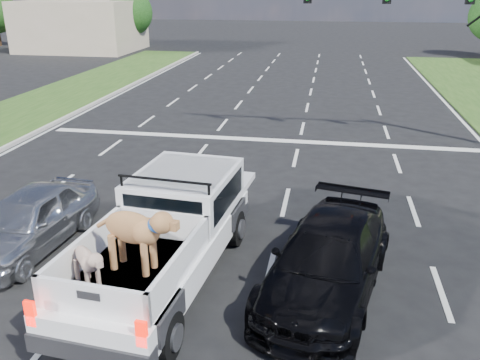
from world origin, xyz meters
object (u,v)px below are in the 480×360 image
object	(u,v)px
pickup_truck	(165,232)
traffic_signal	(461,16)
silver_sedan	(29,220)
black_coupe	(327,260)

from	to	relation	value
pickup_truck	traffic_signal	bearing A→B (deg)	60.37
traffic_signal	pickup_truck	distance (m)	13.73
pickup_truck	silver_sedan	xyz separation A→B (m)	(-3.52, 0.70, -0.34)
traffic_signal	black_coupe	bearing A→B (deg)	-111.39
silver_sedan	black_coupe	xyz separation A→B (m)	(6.83, -0.68, 0.01)
black_coupe	silver_sedan	bearing A→B (deg)	-173.07
silver_sedan	black_coupe	distance (m)	6.86
silver_sedan	black_coupe	size ratio (longest dim) A/B	0.84
traffic_signal	silver_sedan	size ratio (longest dim) A/B	2.22
traffic_signal	silver_sedan	world-z (taller)	traffic_signal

